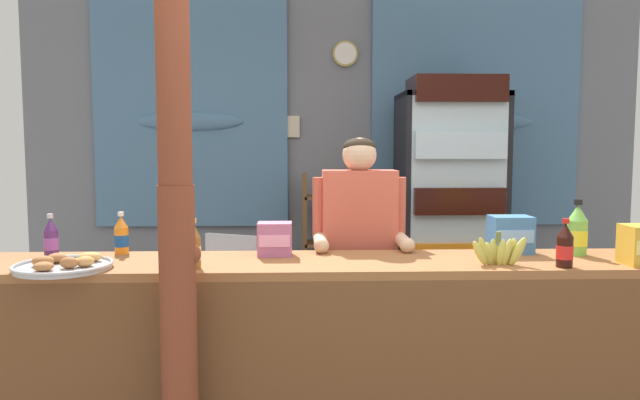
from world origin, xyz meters
The scene contains 17 objects.
ground_plane centered at (0.00, 1.07, 0.00)m, with size 6.97×6.97×0.00m, color gray.
back_wall_curtained centered at (0.01, 2.73, 1.45)m, with size 5.20×0.22×2.77m.
stall_counter centered at (-0.11, 0.35, 0.58)m, with size 3.60×0.55×0.94m.
timber_post centered at (-0.80, 0.06, 1.27)m, with size 0.17×0.15×2.66m.
drink_fridge centered at (0.88, 2.21, 1.10)m, with size 0.79×0.63×2.01m.
bottle_shelf_rack centered at (-0.04, 2.42, 0.66)m, with size 0.48×0.28×1.27m.
plastic_lawn_chair centered at (-0.84, 1.72, 0.49)m, with size 0.58×0.58×0.86m.
shopkeeper centered at (0.03, 0.92, 0.97)m, with size 0.52×0.42×1.54m.
soda_bottle_lime_soda centered at (1.10, 0.56, 1.06)m, with size 0.10×0.10×0.28m.
soda_bottle_grape_soda centered at (-1.54, 0.60, 1.03)m, with size 0.07×0.07×0.22m.
soda_bottle_orange_soda centered at (-1.21, 0.68, 1.03)m, with size 0.07×0.07×0.22m.
soda_bottle_iced_tea centered at (-0.78, 0.29, 1.03)m, with size 0.06×0.06×0.23m.
soda_bottle_cola centered at (0.90, 0.26, 1.03)m, with size 0.07×0.07×0.22m.
snack_box_biscuit centered at (0.79, 0.63, 1.03)m, with size 0.21×0.16×0.19m.
snack_box_wafer centered at (-0.43, 0.60, 1.02)m, with size 0.17×0.13×0.17m.
pastry_tray centered at (-1.35, 0.29, 0.96)m, with size 0.43×0.43×0.07m.
banana_bunch centered at (0.62, 0.32, 1.00)m, with size 0.28×0.06×0.16m.
Camera 1 is at (-0.30, -2.32, 1.48)m, focal length 32.92 mm.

